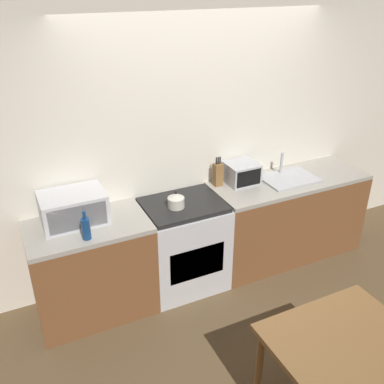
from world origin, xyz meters
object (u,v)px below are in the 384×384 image
at_px(stove_range, 183,245).
at_px(bottle, 86,228).
at_px(kettle, 176,200).
at_px(microwave, 73,208).
at_px(dining_table, 347,354).
at_px(toaster_oven, 242,173).

distance_m(stove_range, bottle, 1.09).
relative_size(kettle, bottle, 0.65).
distance_m(stove_range, microwave, 1.12).
bearing_deg(microwave, kettle, -9.15).
distance_m(bottle, dining_table, 2.04).
bearing_deg(toaster_oven, kettle, -166.72).
height_order(kettle, bottle, bottle).
relative_size(toaster_oven, dining_table, 0.33).
distance_m(kettle, toaster_oven, 0.81).
bearing_deg(toaster_oven, stove_range, -168.22).
bearing_deg(microwave, toaster_oven, 1.62).
height_order(stove_range, bottle, bottle).
height_order(bottle, toaster_oven, bottle).
relative_size(kettle, dining_table, 0.17).
bearing_deg(kettle, bottle, -168.88).
distance_m(stove_range, dining_table, 1.84).
bearing_deg(stove_range, toaster_oven, 11.78).
distance_m(stove_range, kettle, 0.53).
bearing_deg(dining_table, bottle, 127.31).
xyz_separation_m(kettle, bottle, (-0.84, -0.16, 0.03)).
relative_size(stove_range, bottle, 3.63).
height_order(stove_range, dining_table, stove_range).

